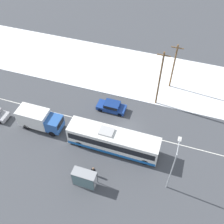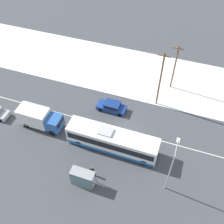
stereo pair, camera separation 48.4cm
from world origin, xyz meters
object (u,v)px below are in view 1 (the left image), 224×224
(city_bus, at_px, (113,140))
(streetlamp, at_px, (173,164))
(bus_shelter, at_px, (83,178))
(pedestrian_at_stop, at_px, (93,171))
(utility_pole_snowlot, at_px, (174,66))
(box_truck, at_px, (39,119))
(sedan_car, at_px, (112,106))
(utility_pole_roadside, at_px, (160,79))

(city_bus, xyz_separation_m, streetlamp, (7.61, -2.81, 2.77))
(bus_shelter, bearing_deg, pedestrian_at_stop, 72.07)
(bus_shelter, height_order, utility_pole_snowlot, utility_pole_snowlot)
(city_bus, xyz_separation_m, pedestrian_at_stop, (-0.99, -4.48, -0.59))
(box_truck, bearing_deg, utility_pole_snowlot, 41.65)
(sedan_car, xyz_separation_m, utility_pole_snowlot, (7.21, 7.84, 3.29))
(pedestrian_at_stop, height_order, utility_pole_roadside, utility_pole_roadside)
(bus_shelter, height_order, utility_pole_roadside, utility_pole_roadside)
(pedestrian_at_stop, relative_size, streetlamp, 0.23)
(sedan_car, relative_size, utility_pole_roadside, 0.46)
(bus_shelter, relative_size, streetlamp, 0.41)
(bus_shelter, bearing_deg, utility_pole_snowlot, 72.38)
(box_truck, distance_m, sedan_car, 10.35)
(sedan_car, relative_size, pedestrian_at_stop, 2.69)
(utility_pole_roadside, bearing_deg, city_bus, -110.24)
(bus_shelter, xyz_separation_m, utility_pole_snowlot, (6.44, 20.28, 2.41))
(box_truck, xyz_separation_m, streetlamp, (18.27, -3.10, 2.74))
(box_truck, xyz_separation_m, utility_pole_roadside, (14.26, 9.46, 3.21))
(utility_pole_roadside, relative_size, utility_pole_snowlot, 1.18)
(sedan_car, height_order, streetlamp, streetlamp)
(bus_shelter, xyz_separation_m, streetlamp, (9.12, 3.31, 2.66))
(box_truck, xyz_separation_m, pedestrian_at_stop, (9.68, -4.78, -0.62))
(box_truck, relative_size, streetlamp, 0.90)
(pedestrian_at_stop, bearing_deg, bus_shelter, -107.93)
(city_bus, relative_size, box_truck, 1.91)
(city_bus, xyz_separation_m, sedan_car, (-2.29, 6.33, -0.77))
(streetlamp, distance_m, utility_pole_snowlot, 17.18)
(box_truck, relative_size, bus_shelter, 2.22)
(pedestrian_at_stop, distance_m, streetlamp, 9.38)
(sedan_car, bearing_deg, streetlamp, 137.28)
(bus_shelter, relative_size, utility_pole_snowlot, 0.35)
(sedan_car, height_order, utility_pole_snowlot, utility_pole_snowlot)
(streetlamp, height_order, utility_pole_snowlot, utility_pole_snowlot)
(streetlamp, distance_m, utility_pole_roadside, 13.19)
(pedestrian_at_stop, distance_m, bus_shelter, 1.86)
(utility_pole_roadside, xyz_separation_m, utility_pole_snowlot, (1.33, 4.41, -0.71))
(city_bus, relative_size, streetlamp, 1.72)
(sedan_car, xyz_separation_m, pedestrian_at_stop, (1.30, -10.81, 0.18))
(sedan_car, bearing_deg, utility_pole_roadside, -149.78)
(box_truck, bearing_deg, pedestrian_at_stop, -26.27)
(pedestrian_at_stop, height_order, utility_pole_snowlot, utility_pole_snowlot)
(streetlamp, height_order, utility_pole_roadside, utility_pole_roadside)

